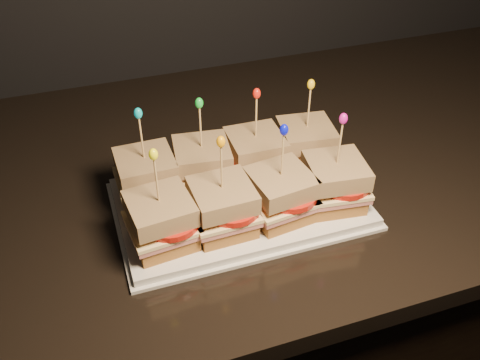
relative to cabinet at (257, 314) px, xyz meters
name	(u,v)px	position (x,y,z in m)	size (l,w,h in m)	color
cabinet	(257,314)	(0.00, 0.00, 0.00)	(2.37, 0.71, 0.83)	black
granite_slab	(262,163)	(0.00, 0.00, 0.43)	(2.41, 0.75, 0.03)	black
platter	(240,203)	(-0.08, -0.12, 0.46)	(0.37, 0.23, 0.02)	white
platter_rim	(240,206)	(-0.08, -0.12, 0.45)	(0.38, 0.24, 0.01)	white
sandwich_0_bread_bot	(149,190)	(-0.22, -0.07, 0.48)	(0.08, 0.08, 0.02)	brown
sandwich_0_ham	(148,182)	(-0.22, -0.07, 0.49)	(0.09, 0.09, 0.01)	#C3665D
sandwich_0_cheese	(147,179)	(-0.22, -0.07, 0.50)	(0.09, 0.09, 0.01)	#FFE098
sandwich_0_tomato	(155,176)	(-0.20, -0.08, 0.51)	(0.08, 0.08, 0.01)	red
sandwich_0_bread_top	(145,165)	(-0.22, -0.07, 0.53)	(0.08, 0.08, 0.03)	#532D14
sandwich_0_pick	(142,140)	(-0.22, -0.07, 0.57)	(0.00, 0.00, 0.09)	tan
sandwich_0_frill	(138,113)	(-0.22, -0.07, 0.62)	(0.01, 0.01, 0.02)	#08A5B2
sandwich_1_bread_bot	(203,179)	(-0.13, -0.07, 0.48)	(0.08, 0.08, 0.02)	brown
sandwich_1_ham	(203,171)	(-0.13, -0.07, 0.49)	(0.09, 0.09, 0.01)	#C3665D
sandwich_1_cheese	(203,168)	(-0.13, -0.07, 0.50)	(0.09, 0.09, 0.01)	#FFE098
sandwich_1_tomato	(211,164)	(-0.12, -0.08, 0.51)	(0.08, 0.08, 0.01)	red
sandwich_1_bread_top	(202,154)	(-0.13, -0.07, 0.53)	(0.08, 0.08, 0.03)	#532D14
sandwich_1_pick	(201,130)	(-0.13, -0.07, 0.57)	(0.00, 0.00, 0.09)	tan
sandwich_1_frill	(199,103)	(-0.13, -0.07, 0.62)	(0.01, 0.01, 0.02)	green
sandwich_2_bread_bot	(255,168)	(-0.04, -0.07, 0.48)	(0.08, 0.08, 0.02)	brown
sandwich_2_ham	(255,161)	(-0.04, -0.07, 0.49)	(0.09, 0.09, 0.01)	#C3665D
sandwich_2_cheese	(255,157)	(-0.04, -0.07, 0.50)	(0.09, 0.09, 0.01)	#FFE098
sandwich_2_tomato	(264,154)	(-0.03, -0.08, 0.51)	(0.08, 0.08, 0.01)	red
sandwich_2_bread_top	(256,144)	(-0.04, -0.07, 0.53)	(0.08, 0.08, 0.03)	#532D14
sandwich_2_pick	(256,120)	(-0.04, -0.07, 0.57)	(0.00, 0.00, 0.09)	tan
sandwich_2_frill	(257,93)	(-0.04, -0.07, 0.62)	(0.01, 0.01, 0.02)	red
sandwich_3_bread_bot	(304,158)	(0.05, -0.07, 0.48)	(0.08, 0.08, 0.02)	brown
sandwich_3_ham	(305,151)	(0.05, -0.07, 0.49)	(0.09, 0.09, 0.01)	#C3665D
sandwich_3_cheese	(305,147)	(0.05, -0.07, 0.50)	(0.09, 0.09, 0.01)	#FFE098
sandwich_3_tomato	(314,144)	(0.06, -0.08, 0.51)	(0.08, 0.08, 0.01)	red
sandwich_3_bread_top	(307,134)	(0.05, -0.07, 0.53)	(0.08, 0.08, 0.03)	#532D14
sandwich_3_pick	(309,110)	(0.05, -0.07, 0.57)	(0.00, 0.00, 0.09)	tan
sandwich_3_frill	(311,84)	(0.05, -0.07, 0.62)	(0.01, 0.01, 0.02)	yellow
sandwich_4_bread_bot	(163,235)	(-0.22, -0.18, 0.48)	(0.08, 0.08, 0.02)	brown
sandwich_4_ham	(162,227)	(-0.22, -0.18, 0.49)	(0.09, 0.09, 0.01)	#C3665D
sandwich_4_cheese	(162,223)	(-0.22, -0.18, 0.50)	(0.09, 0.09, 0.01)	#FFE098
sandwich_4_tomato	(171,220)	(-0.20, -0.18, 0.51)	(0.08, 0.08, 0.01)	red
sandwich_4_bread_top	(160,209)	(-0.22, -0.18, 0.53)	(0.08, 0.08, 0.03)	#532D14
sandwich_4_pick	(157,183)	(-0.22, -0.18, 0.57)	(0.00, 0.00, 0.09)	tan
sandwich_4_frill	(153,154)	(-0.22, -0.18, 0.62)	(0.01, 0.01, 0.02)	yellow
sandwich_5_bread_bot	(223,221)	(-0.13, -0.18, 0.48)	(0.08, 0.08, 0.02)	brown
sandwich_5_ham	(223,213)	(-0.13, -0.18, 0.49)	(0.09, 0.09, 0.01)	#C3665D
sandwich_5_cheese	(223,209)	(-0.13, -0.18, 0.50)	(0.09, 0.09, 0.01)	#FFE098
sandwich_5_tomato	(232,206)	(-0.12, -0.18, 0.51)	(0.08, 0.08, 0.01)	red
sandwich_5_bread_top	(222,195)	(-0.13, -0.18, 0.53)	(0.08, 0.08, 0.03)	#532D14
sandwich_5_pick	(222,170)	(-0.13, -0.18, 0.57)	(0.00, 0.00, 0.09)	tan
sandwich_5_frill	(221,142)	(-0.13, -0.18, 0.62)	(0.01, 0.01, 0.02)	orange
sandwich_6_bread_bot	(279,208)	(-0.04, -0.18, 0.48)	(0.08, 0.08, 0.02)	brown
sandwich_6_ham	(280,200)	(-0.04, -0.18, 0.49)	(0.09, 0.09, 0.01)	#C3665D
sandwich_6_cheese	(280,197)	(-0.04, -0.18, 0.50)	(0.09, 0.09, 0.01)	#FFE098
sandwich_6_tomato	(290,193)	(-0.03, -0.18, 0.51)	(0.08, 0.08, 0.01)	red
sandwich_6_bread_top	(281,183)	(-0.04, -0.18, 0.53)	(0.08, 0.08, 0.03)	#532D14
sandwich_6_pick	(282,157)	(-0.04, -0.18, 0.57)	(0.00, 0.00, 0.09)	tan
sandwich_6_frill	(284,130)	(-0.04, -0.18, 0.62)	(0.01, 0.01, 0.02)	#090ECE
sandwich_7_bread_bot	(333,196)	(0.05, -0.18, 0.48)	(0.08, 0.08, 0.02)	brown
sandwich_7_ham	(334,188)	(0.05, -0.18, 0.49)	(0.09, 0.09, 0.01)	#C3665D
sandwich_7_cheese	(334,185)	(0.05, -0.18, 0.50)	(0.09, 0.09, 0.01)	#FFE098
sandwich_7_tomato	(344,181)	(0.06, -0.18, 0.51)	(0.08, 0.08, 0.01)	red
sandwich_7_bread_top	(336,171)	(0.05, -0.18, 0.53)	(0.08, 0.08, 0.03)	#532D14
sandwich_7_pick	(340,146)	(0.05, -0.18, 0.57)	(0.00, 0.00, 0.09)	tan
sandwich_7_frill	(343,119)	(0.05, -0.18, 0.62)	(0.01, 0.01, 0.02)	#C6118D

